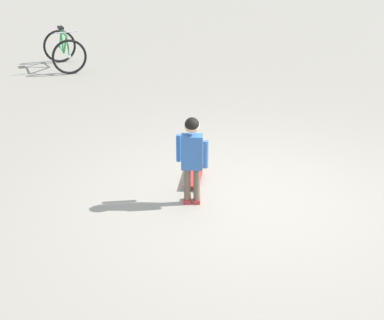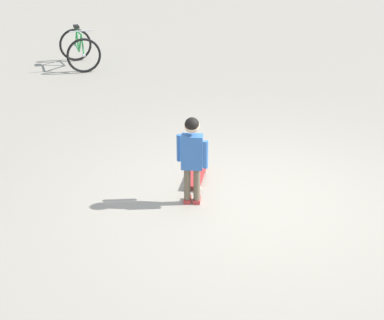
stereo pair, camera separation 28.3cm
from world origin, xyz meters
name	(u,v)px [view 1 (the left image)]	position (x,y,z in m)	size (l,w,h in m)	color
ground_plane	(251,199)	(0.00, 0.00, 0.00)	(50.00, 50.00, 0.00)	#9E9384
child_person	(192,151)	(-0.41, -0.57, 0.66)	(0.39, 0.28, 1.06)	brown
skateboard	(194,175)	(-0.83, -0.13, 0.06)	(0.56, 0.63, 0.07)	#B22D2D
bicycle_mid	(64,50)	(-6.53, 1.56, 0.38)	(1.25, 1.04, 0.85)	black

